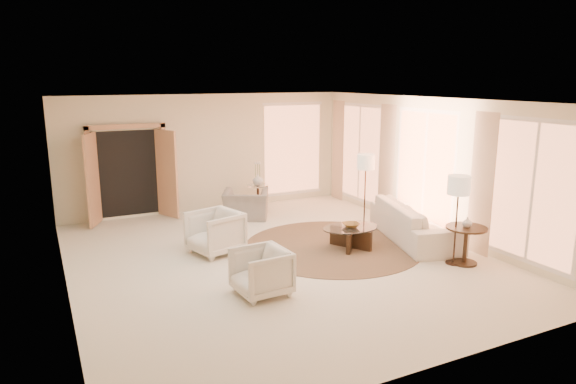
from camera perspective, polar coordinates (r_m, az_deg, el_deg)
name	(u,v)px	position (r m, az deg, el deg)	size (l,w,h in m)	color
room	(278,182)	(8.95, -1.16, 1.11)	(7.04, 8.04, 2.83)	silver
windows_right	(427,169)	(10.93, 15.23, 2.52)	(0.10, 6.40, 2.40)	#FF9866
window_back_corner	(293,149)	(13.45, 0.55, 4.79)	(1.70, 0.10, 2.40)	#FF9866
curtains_right	(398,165)	(11.58, 12.09, 2.99)	(0.06, 5.20, 2.60)	#C8AC8F
french_doors	(129,174)	(12.08, -17.23, 1.96)	(1.95, 0.66, 2.16)	tan
area_rug	(333,246)	(9.99, 4.99, -5.97)	(3.41, 3.41, 0.01)	#3B281A
sofa	(414,222)	(10.54, 13.87, -3.24)	(2.53, 0.99, 0.74)	silver
armchair_left	(215,230)	(9.55, -8.12, -4.23)	(0.84, 0.79, 0.87)	silver
armchair_right	(261,270)	(7.72, -3.02, -8.62)	(0.75, 0.71, 0.78)	silver
accent_chair	(246,200)	(11.79, -4.69, -0.88)	(1.01, 0.65, 0.88)	gray
coffee_table	(351,235)	(9.83, 6.98, -4.75)	(1.22, 1.22, 0.42)	black
end_table	(466,239)	(9.42, 19.15, -4.92)	(0.71, 0.71, 0.67)	black
side_table	(258,194)	(12.62, -3.35, -0.27)	(0.53, 0.53, 0.61)	#2F2018
floor_lamp_near	(366,165)	(11.16, 8.64, 2.97)	(0.38, 0.38, 1.57)	#2F2018
floor_lamp_far	(459,189)	(9.15, 18.43, 0.29)	(0.38, 0.38, 1.57)	#2F2018
bowl	(351,225)	(9.78, 7.01, -3.66)	(0.32, 0.32, 0.08)	brown
end_vase	(467,222)	(9.34, 19.28, -3.20)	(0.17, 0.17, 0.18)	silver
side_vase	(258,180)	(12.54, -3.37, 1.39)	(0.26, 0.26, 0.27)	silver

